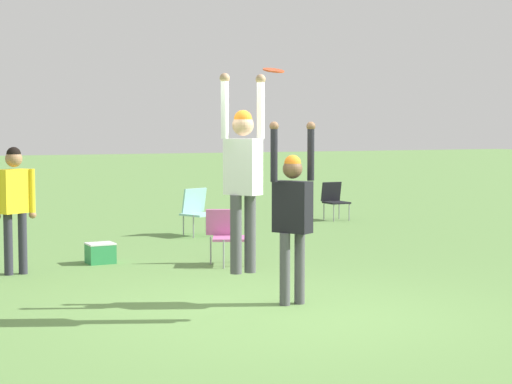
{
  "coord_description": "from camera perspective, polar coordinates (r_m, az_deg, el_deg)",
  "views": [
    {
      "loc": [
        -4.44,
        -8.03,
        1.99
      ],
      "look_at": [
        -0.03,
        0.37,
        1.3
      ],
      "focal_mm": 60.0,
      "sensor_mm": 36.0,
      "label": 1
    }
  ],
  "objects": [
    {
      "name": "camping_chair_1",
      "position": [
        19.0,
        5.23,
        -0.41
      ],
      "size": [
        0.49,
        0.53,
        0.84
      ],
      "rotation": [
        0.0,
        0.0,
        3.1
      ],
      "color": "gray",
      "rests_on": "ground_plane"
    },
    {
      "name": "camping_chair_2",
      "position": [
        12.66,
        -1.89,
        -2.71
      ],
      "size": [
        0.7,
        0.76,
        0.81
      ],
      "rotation": [
        0.0,
        0.0,
        2.67
      ],
      "color": "gray",
      "rests_on": "ground_plane"
    },
    {
      "name": "camping_chair_0",
      "position": [
        16.17,
        -3.92,
        -1.12
      ],
      "size": [
        0.72,
        0.77,
        0.89
      ],
      "rotation": [
        0.0,
        0.0,
        3.49
      ],
      "color": "gray",
      "rests_on": "ground_plane"
    },
    {
      "name": "person_defending",
      "position": [
        9.69,
        2.45,
        -1.1
      ],
      "size": [
        0.58,
        0.47,
        2.08
      ],
      "rotation": [
        0.0,
        0.0,
        -1.07
      ],
      "color": "#4C4C51",
      "rests_on": "ground_plane"
    },
    {
      "name": "ground_plane",
      "position": [
        9.39,
        1.21,
        -8.08
      ],
      "size": [
        120.0,
        120.0,
        0.0
      ],
      "primitive_type": "plane",
      "color": "#608C47"
    },
    {
      "name": "person_spectator_far",
      "position": [
        12.17,
        -15.8,
        -0.36
      ],
      "size": [
        0.59,
        0.38,
        1.76
      ],
      "rotation": [
        0.0,
        0.0,
        0.47
      ],
      "color": "#2D2D38",
      "rests_on": "ground_plane"
    },
    {
      "name": "person_jumping",
      "position": [
        8.82,
        -0.87,
        1.57
      ],
      "size": [
        0.52,
        0.42,
        2.06
      ],
      "rotation": [
        0.0,
        0.0,
        2.07
      ],
      "color": "#4C4C51",
      "rests_on": "ground_plane"
    },
    {
      "name": "frisbee",
      "position": [
        9.17,
        1.18,
        8.11
      ],
      "size": [
        0.23,
        0.23,
        0.07
      ],
      "color": "#E04C23"
    },
    {
      "name": "cooler_box",
      "position": [
        13.0,
        -10.33,
        -4.03
      ],
      "size": [
        0.4,
        0.34,
        0.31
      ],
      "color": "#2D8C4C",
      "rests_on": "ground_plane"
    }
  ]
}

